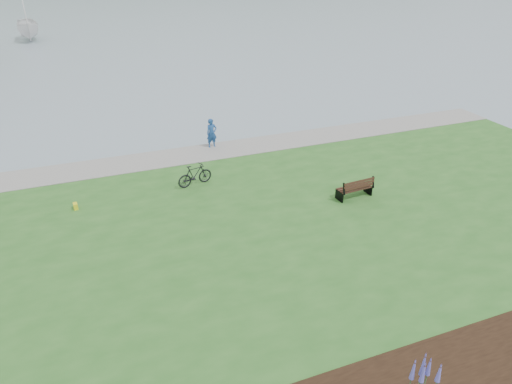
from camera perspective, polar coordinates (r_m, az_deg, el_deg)
ground at (r=18.27m, az=1.58°, el=-3.87°), size 600.00×600.00×0.00m
lawn at (r=16.63m, az=4.23°, el=-6.68°), size 34.00×20.00×0.40m
shoreline_path at (r=23.89m, az=-4.74°, el=5.18°), size 34.00×2.20×0.03m
park_bench at (r=19.46m, az=12.38°, el=0.50°), size 1.56×0.73×0.94m
person at (r=24.06m, az=-5.58°, el=7.62°), size 0.72×0.53×1.83m
bicycle_b at (r=20.24m, az=-7.66°, el=2.12°), size 0.84×1.70×0.98m
sailboat at (r=63.92m, az=-26.29°, el=16.61°), size 11.62×11.80×28.31m
pannier at (r=19.73m, az=-21.63°, el=-1.66°), size 0.18×0.26×0.26m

